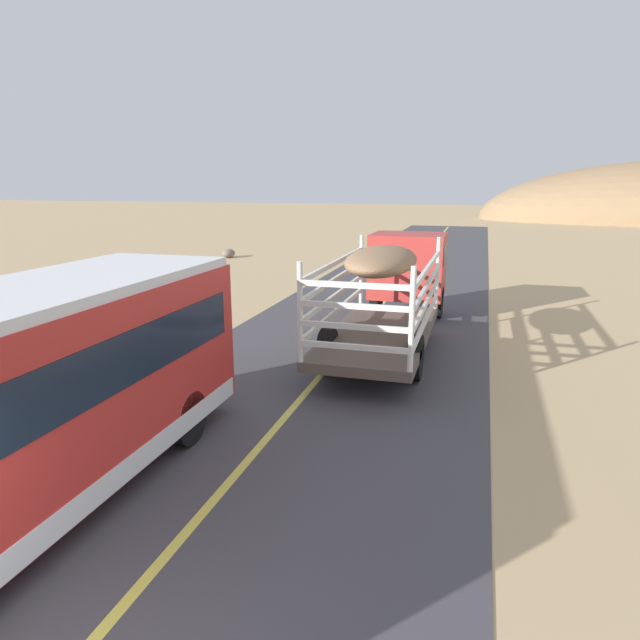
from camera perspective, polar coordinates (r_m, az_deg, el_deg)
livestock_truck at (r=17.95m, az=7.97°, el=4.45°), size 2.53×9.70×3.02m
boulder_near_shoulder at (r=36.31m, az=-9.22°, el=6.67°), size 0.76×1.07×0.54m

